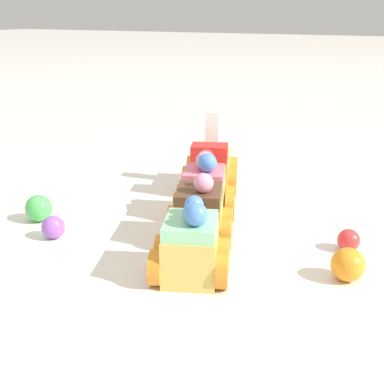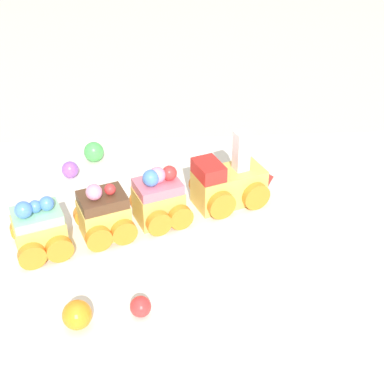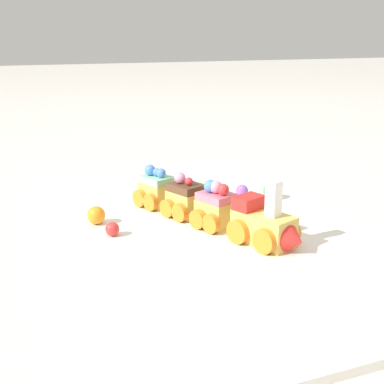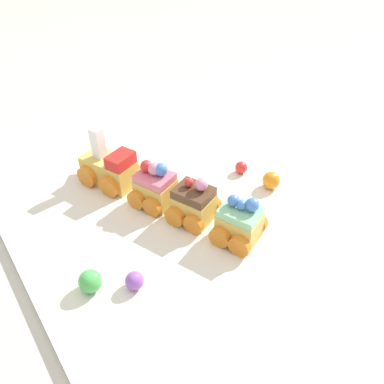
{
  "view_description": "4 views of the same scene",
  "coord_description": "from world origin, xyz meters",
  "px_view_note": "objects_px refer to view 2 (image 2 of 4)",
  "views": [
    {
      "loc": [
        -0.53,
        -0.24,
        0.24
      ],
      "look_at": [
        -0.03,
        0.01,
        0.05
      ],
      "focal_mm": 50.0,
      "sensor_mm": 36.0,
      "label": 1
    },
    {
      "loc": [
        0.01,
        -0.57,
        0.43
      ],
      "look_at": [
        0.04,
        0.0,
        0.06
      ],
      "focal_mm": 50.0,
      "sensor_mm": 36.0,
      "label": 2
    },
    {
      "loc": [
        0.76,
        -0.34,
        0.32
      ],
      "look_at": [
        0.01,
        -0.04,
        0.08
      ],
      "focal_mm": 50.0,
      "sensor_mm": 36.0,
      "label": 3
    },
    {
      "loc": [
        -0.42,
        0.24,
        0.42
      ],
      "look_at": [
        -0.05,
        -0.03,
        0.05
      ],
      "focal_mm": 35.0,
      "sensor_mm": 36.0,
      "label": 4
    }
  ],
  "objects_px": {
    "cake_car_strawberry": "(160,200)",
    "gumball_purple": "(70,170)",
    "gumball_orange": "(77,315)",
    "cake_car_chocolate": "(104,215)",
    "cake_car_mint": "(39,231)",
    "gumball_green": "(94,152)",
    "cake_train_locomotive": "(233,183)",
    "gumball_red": "(141,307)"
  },
  "relations": [
    {
      "from": "cake_car_strawberry",
      "to": "gumball_red",
      "type": "xyz_separation_m",
      "value": [
        -0.02,
        -0.17,
        -0.02
      ]
    },
    {
      "from": "cake_train_locomotive",
      "to": "gumball_red",
      "type": "distance_m",
      "value": 0.24
    },
    {
      "from": "cake_car_strawberry",
      "to": "cake_car_chocolate",
      "type": "xyz_separation_m",
      "value": [
        -0.07,
        -0.03,
        -0.0
      ]
    },
    {
      "from": "cake_train_locomotive",
      "to": "gumball_green",
      "type": "distance_m",
      "value": 0.24
    },
    {
      "from": "gumball_red",
      "to": "gumball_purple",
      "type": "relative_size",
      "value": 0.91
    },
    {
      "from": "cake_car_chocolate",
      "to": "gumball_green",
      "type": "relative_size",
      "value": 2.81
    },
    {
      "from": "cake_train_locomotive",
      "to": "cake_car_mint",
      "type": "xyz_separation_m",
      "value": [
        -0.24,
        -0.09,
        0.0
      ]
    },
    {
      "from": "gumball_purple",
      "to": "gumball_red",
      "type": "bearing_deg",
      "value": -69.11
    },
    {
      "from": "gumball_red",
      "to": "gumball_purple",
      "type": "xyz_separation_m",
      "value": [
        -0.11,
        0.28,
        0.0
      ]
    },
    {
      "from": "cake_train_locomotive",
      "to": "cake_car_strawberry",
      "type": "relative_size",
      "value": 1.49
    },
    {
      "from": "cake_train_locomotive",
      "to": "gumball_red",
      "type": "bearing_deg",
      "value": -141.2
    },
    {
      "from": "cake_car_chocolate",
      "to": "gumball_red",
      "type": "distance_m",
      "value": 0.15
    },
    {
      "from": "cake_train_locomotive",
      "to": "gumball_orange",
      "type": "relative_size",
      "value": 4.2
    },
    {
      "from": "cake_car_strawberry",
      "to": "cake_car_chocolate",
      "type": "height_order",
      "value": "same"
    },
    {
      "from": "cake_train_locomotive",
      "to": "gumball_purple",
      "type": "distance_m",
      "value": 0.24
    },
    {
      "from": "cake_car_strawberry",
      "to": "gumball_red",
      "type": "height_order",
      "value": "cake_car_strawberry"
    },
    {
      "from": "cake_car_mint",
      "to": "gumball_red",
      "type": "distance_m",
      "value": 0.17
    },
    {
      "from": "cake_car_chocolate",
      "to": "cake_car_mint",
      "type": "bearing_deg",
      "value": -179.96
    },
    {
      "from": "cake_train_locomotive",
      "to": "cake_car_strawberry",
      "type": "distance_m",
      "value": 0.11
    },
    {
      "from": "gumball_green",
      "to": "cake_car_strawberry",
      "type": "bearing_deg",
      "value": -57.95
    },
    {
      "from": "cake_car_chocolate",
      "to": "gumball_purple",
      "type": "bearing_deg",
      "value": 92.81
    },
    {
      "from": "cake_car_strawberry",
      "to": "gumball_orange",
      "type": "distance_m",
      "value": 0.2
    },
    {
      "from": "cake_car_strawberry",
      "to": "gumball_purple",
      "type": "height_order",
      "value": "cake_car_strawberry"
    },
    {
      "from": "cake_car_chocolate",
      "to": "gumball_red",
      "type": "relative_size",
      "value": 3.82
    },
    {
      "from": "cake_car_chocolate",
      "to": "gumball_green",
      "type": "bearing_deg",
      "value": 78.56
    },
    {
      "from": "gumball_orange",
      "to": "gumball_purple",
      "type": "height_order",
      "value": "gumball_orange"
    },
    {
      "from": "cake_car_mint",
      "to": "gumball_orange",
      "type": "bearing_deg",
      "value": -86.24
    },
    {
      "from": "cake_car_strawberry",
      "to": "gumball_green",
      "type": "height_order",
      "value": "cake_car_strawberry"
    },
    {
      "from": "cake_car_strawberry",
      "to": "gumball_red",
      "type": "distance_m",
      "value": 0.17
    },
    {
      "from": "cake_car_strawberry",
      "to": "gumball_purple",
      "type": "relative_size",
      "value": 3.49
    },
    {
      "from": "cake_car_mint",
      "to": "gumball_red",
      "type": "xyz_separation_m",
      "value": [
        0.12,
        -0.12,
        -0.02
      ]
    },
    {
      "from": "cake_car_strawberry",
      "to": "gumball_green",
      "type": "xyz_separation_m",
      "value": [
        -0.1,
        0.16,
        -0.02
      ]
    },
    {
      "from": "gumball_orange",
      "to": "cake_car_mint",
      "type": "bearing_deg",
      "value": 114.45
    },
    {
      "from": "cake_train_locomotive",
      "to": "cake_car_mint",
      "type": "bearing_deg",
      "value": -179.94
    },
    {
      "from": "cake_car_mint",
      "to": "gumball_green",
      "type": "xyz_separation_m",
      "value": [
        0.04,
        0.22,
        -0.01
      ]
    },
    {
      "from": "gumball_green",
      "to": "gumball_orange",
      "type": "distance_m",
      "value": 0.34
    },
    {
      "from": "gumball_orange",
      "to": "cake_train_locomotive",
      "type": "bearing_deg",
      "value": 49.71
    },
    {
      "from": "cake_car_strawberry",
      "to": "gumball_orange",
      "type": "xyz_separation_m",
      "value": [
        -0.09,
        -0.18,
        -0.02
      ]
    },
    {
      "from": "gumball_purple",
      "to": "cake_train_locomotive",
      "type": "bearing_deg",
      "value": -18.41
    },
    {
      "from": "gumball_green",
      "to": "gumball_orange",
      "type": "relative_size",
      "value": 1.01
    },
    {
      "from": "gumball_red",
      "to": "cake_car_chocolate",
      "type": "bearing_deg",
      "value": 108.23
    },
    {
      "from": "gumball_red",
      "to": "cake_car_strawberry",
      "type": "bearing_deg",
      "value": 82.19
    }
  ]
}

